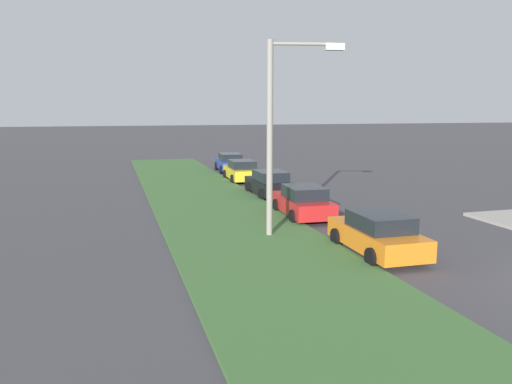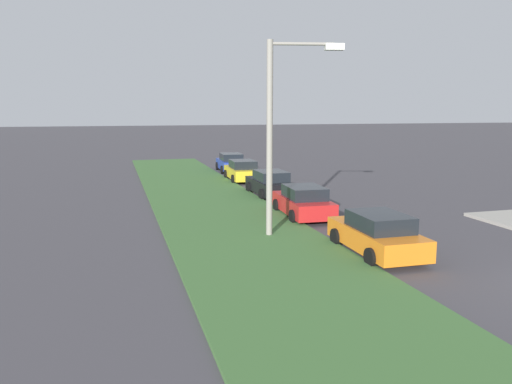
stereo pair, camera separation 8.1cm
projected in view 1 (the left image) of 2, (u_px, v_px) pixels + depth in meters
grass_median at (237, 230)px, 20.65m from camera, size 60.00×6.00×0.12m
parked_car_orange at (377, 234)px, 17.28m from camera, size 4.33×2.07×1.47m
parked_car_red at (303, 202)px, 23.27m from camera, size 4.39×2.19×1.47m
parked_car_black at (270, 184)px, 28.99m from camera, size 4.31×2.04×1.47m
parked_car_yellow at (242, 171)px, 35.03m from camera, size 4.36×2.14×1.47m
parked_car_blue at (230, 163)px, 40.40m from camera, size 4.40×2.21×1.47m
streetlight at (279, 125)px, 18.95m from camera, size 0.88×2.84×7.50m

